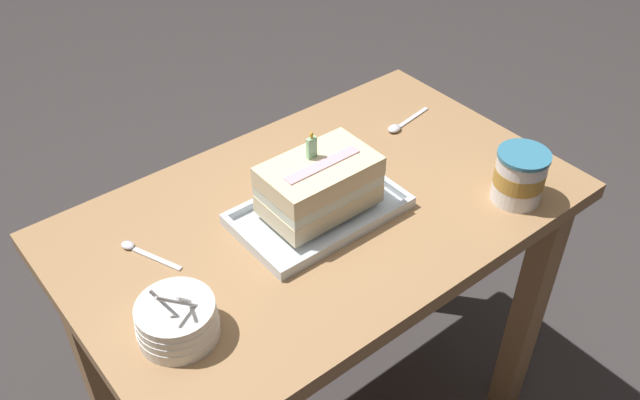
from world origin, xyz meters
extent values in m
cube|color=#9E754C|center=(0.00, 0.00, 0.76)|extent=(1.02, 0.62, 0.04)
cube|color=#9E754C|center=(0.45, -0.25, 0.37)|extent=(0.06, 0.06, 0.74)
cube|color=#9E754C|center=(-0.45, 0.25, 0.37)|extent=(0.06, 0.06, 0.74)
cube|color=#9E754C|center=(0.45, 0.25, 0.37)|extent=(0.06, 0.06, 0.74)
cube|color=silver|center=(-0.02, -0.01, 0.78)|extent=(0.33, 0.20, 0.01)
cube|color=silver|center=(-0.02, -0.11, 0.79)|extent=(0.33, 0.01, 0.02)
cube|color=silver|center=(-0.02, 0.08, 0.79)|extent=(0.33, 0.01, 0.02)
cube|color=silver|center=(-0.18, -0.01, 0.79)|extent=(0.01, 0.18, 0.02)
cube|color=silver|center=(0.14, -0.01, 0.79)|extent=(0.01, 0.18, 0.02)
cube|color=beige|center=(-0.02, -0.01, 0.82)|extent=(0.22, 0.13, 0.04)
cube|color=silver|center=(-0.02, -0.01, 0.85)|extent=(0.22, 0.13, 0.02)
cube|color=beige|center=(-0.02, -0.01, 0.88)|extent=(0.22, 0.13, 0.04)
cube|color=beige|center=(-0.02, -0.02, 0.90)|extent=(0.16, 0.02, 0.00)
cube|color=#99DB9E|center=(-0.02, 0.01, 0.92)|extent=(0.02, 0.01, 0.04)
ellipsoid|color=yellow|center=(-0.02, 0.01, 0.95)|extent=(0.01, 0.01, 0.01)
cylinder|color=white|center=(-0.38, -0.10, 0.79)|extent=(0.14, 0.14, 0.02)
cylinder|color=white|center=(-0.38, -0.10, 0.80)|extent=(0.13, 0.13, 0.02)
cylinder|color=white|center=(-0.38, -0.10, 0.82)|extent=(0.13, 0.13, 0.02)
cylinder|color=white|center=(-0.38, -0.10, 0.83)|extent=(0.13, 0.13, 0.02)
cylinder|color=silver|center=(-0.39, -0.12, 0.86)|extent=(0.04, 0.04, 0.08)
cylinder|color=silver|center=(-0.37, -0.12, 0.86)|extent=(0.04, 0.04, 0.07)
cylinder|color=silver|center=(-0.38, -0.12, 0.87)|extent=(0.07, 0.01, 0.07)
cylinder|color=white|center=(0.33, -0.22, 0.83)|extent=(0.10, 0.10, 0.10)
cylinder|color=#B78938|center=(0.33, -0.22, 0.83)|extent=(0.10, 0.10, 0.04)
cylinder|color=teal|center=(0.33, -0.22, 0.88)|extent=(0.10, 0.10, 0.01)
ellipsoid|color=silver|center=(-0.35, 0.14, 0.78)|extent=(0.03, 0.03, 0.01)
cube|color=silver|center=(-0.33, 0.07, 0.78)|extent=(0.05, 0.11, 0.00)
ellipsoid|color=silver|center=(0.30, 0.11, 0.78)|extent=(0.04, 0.03, 0.01)
cube|color=silver|center=(0.38, 0.12, 0.78)|extent=(0.11, 0.03, 0.00)
camera|label=1|loc=(-0.66, -0.82, 1.66)|focal=38.77mm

